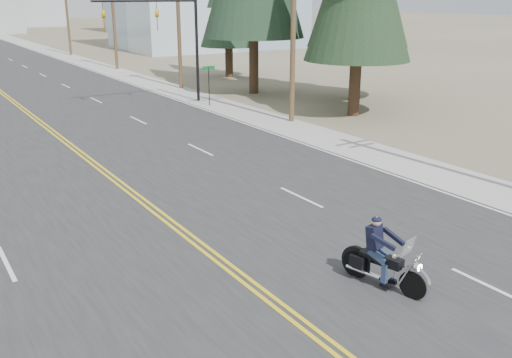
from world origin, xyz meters
The scene contains 9 objects.
sidewalk_right centered at (11.50, 70.00, 0.01)m, with size 3.00×200.00×0.01m, color #A5A5A0.
traffic_mast_right centered at (8.98, 32.00, 4.94)m, with size 7.10×0.26×7.00m.
street_sign centered at (10.80, 30.00, 1.80)m, with size 0.90×0.06×2.62m.
utility_pole_b centered at (12.50, 23.00, 5.98)m, with size 2.20×0.30×11.50m.
utility_pole_c centered at (12.50, 38.00, 5.73)m, with size 2.20×0.30×11.00m.
utility_pole_d centered at (12.50, 53.00, 5.98)m, with size 2.20×0.30×11.50m.
utility_pole_e centered at (12.50, 70.00, 5.73)m, with size 2.20×0.30×11.00m.
haze_bldg_e centered at (25.00, 150.00, 6.00)m, with size 14.00×14.00×12.00m, color #B7BCC6.
motorcyclist centered at (2.76, 5.56, 0.90)m, with size 0.99×2.31×1.81m, color black, non-canonical shape.
Camera 1 is at (-6.79, -3.54, 6.95)m, focal length 40.00 mm.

